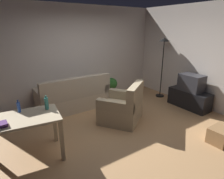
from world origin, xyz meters
TOP-DOWN VIEW (x-y plane):
  - ground_plane at (0.00, 0.00)m, footprint 5.20×4.40m
  - wall_rear at (0.00, 2.20)m, footprint 5.20×0.10m
  - wall_right at (2.60, 0.00)m, footprint 0.10×4.40m
  - couch at (-0.40, 1.59)m, footprint 1.84×0.84m
  - tv_stand at (2.25, -0.07)m, footprint 0.44×1.10m
  - tv at (2.25, -0.07)m, footprint 0.41×0.60m
  - torchiere_lamp at (2.25, 0.97)m, footprint 0.32×0.32m
  - desk at (-1.90, 0.11)m, footprint 1.28×0.84m
  - potted_plant at (1.01, 1.90)m, footprint 0.36×0.36m
  - armchair at (0.27, 0.30)m, footprint 1.22×1.21m
  - storage_box at (1.31, -1.44)m, footprint 0.49×0.35m
  - bottle_blue at (-1.86, 0.33)m, footprint 0.05×0.05m
  - bottle_tall at (-1.44, 0.20)m, footprint 0.06×0.06m
  - book_stack at (-2.17, -0.04)m, footprint 0.20×0.19m

SIDE VIEW (x-z plane):
  - ground_plane at x=0.00m, z-range -0.02..0.00m
  - storage_box at x=1.31m, z-range 0.00..0.30m
  - tv_stand at x=2.25m, z-range 0.00..0.48m
  - couch at x=-0.40m, z-range -0.15..0.77m
  - armchair at x=0.27m, z-range -0.14..0.78m
  - potted_plant at x=1.01m, z-range 0.05..0.62m
  - desk at x=-1.90m, z-range 0.27..1.03m
  - tv at x=2.25m, z-range 0.48..0.92m
  - book_stack at x=-2.17m, z-range 0.76..0.82m
  - bottle_blue at x=-1.86m, z-range 0.74..0.96m
  - bottle_tall at x=-1.44m, z-range 0.74..0.99m
  - wall_rear at x=0.00m, z-range 0.00..2.70m
  - wall_right at x=2.60m, z-range 0.00..2.70m
  - torchiere_lamp at x=2.25m, z-range 0.51..2.32m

